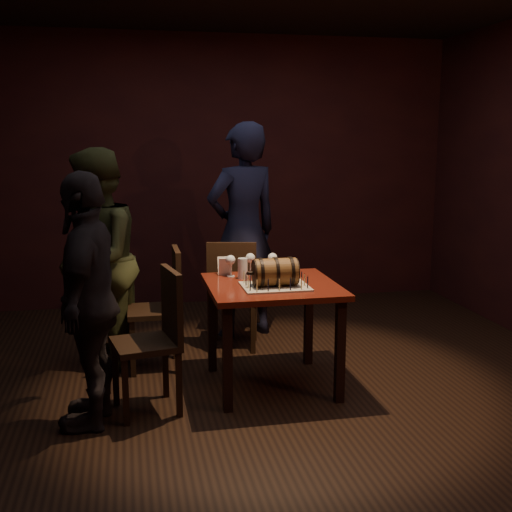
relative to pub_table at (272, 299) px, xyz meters
name	(u,v)px	position (x,y,z in m)	size (l,w,h in m)	color
room_shell	(268,191)	(-0.04, -0.04, 0.76)	(5.04, 5.04, 2.80)	black
pub_table	(272,299)	(0.00, 0.00, 0.00)	(0.90, 0.90, 0.75)	#4E140D
cake_board	(275,286)	(0.00, -0.11, 0.12)	(0.45, 0.35, 0.01)	#AD9F8B
barrel_cake	(275,272)	(0.00, -0.11, 0.22)	(0.35, 0.21, 0.21)	brown
birthday_candles	(275,280)	(0.00, -0.11, 0.16)	(0.40, 0.30, 0.09)	#D9CB82
wine_glass_left	(230,261)	(-0.25, 0.28, 0.23)	(0.07, 0.07, 0.16)	silver
wine_glass_mid	(250,259)	(-0.09, 0.33, 0.23)	(0.07, 0.07, 0.16)	silver
wine_glass_right	(273,259)	(0.07, 0.31, 0.23)	(0.07, 0.07, 0.16)	silver
pint_of_ale	(243,269)	(-0.17, 0.20, 0.18)	(0.07, 0.07, 0.15)	silver
menu_card	(225,266)	(-0.28, 0.35, 0.17)	(0.10, 0.05, 0.13)	white
chair_back	(233,289)	(-0.15, 0.82, -0.12)	(0.48, 0.48, 0.93)	black
chair_left_rear	(164,301)	(-0.72, 0.53, -0.12)	(0.40, 0.40, 0.93)	black
chair_left_front	(157,332)	(-0.82, -0.25, -0.12)	(0.47, 0.47, 0.93)	black
person_back	(243,231)	(0.02, 1.22, 0.31)	(0.69, 0.45, 1.89)	black
person_left_rear	(96,261)	(-1.22, 0.61, 0.20)	(0.82, 0.64, 1.69)	#35381C
person_left_front	(89,301)	(-1.23, -0.37, 0.15)	(0.92, 0.38, 1.57)	black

